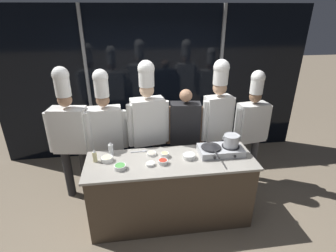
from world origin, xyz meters
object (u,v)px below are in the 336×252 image
Objects in this scene: frying_pan at (211,146)px; prep_bowl_garlic at (150,164)px; chef_pastry at (218,115)px; chef_apprentice at (252,123)px; person_guest at (185,130)px; prep_bowl_scallions at (120,167)px; prep_bowl_noodles at (107,159)px; serving_spoon_slotted at (142,151)px; chef_head at (70,130)px; prep_bowl_chicken at (152,153)px; portable_stove at (221,150)px; squeeze_bottle_clear at (111,148)px; prep_bowl_ginger at (165,155)px; prep_bowl_rice at (189,156)px; prep_bowl_chili_flakes at (163,162)px; stock_pot at (231,140)px; squeeze_bottle_oil at (95,156)px; chef_sous at (106,128)px; chef_line at (148,121)px.

prep_bowl_garlic is (-0.79, -0.15, -0.10)m from frying_pan.
chef_pastry reaches higher than chef_apprentice.
person_guest reaches higher than frying_pan.
prep_bowl_noodles is (-0.17, 0.20, 0.00)m from prep_bowl_scallions.
person_guest is (0.66, 0.46, 0.04)m from serving_spoon_slotted.
prep_bowl_scallions is at bearing 140.28° from chef_head.
chef_pastry is (1.01, 0.51, 0.27)m from prep_bowl_chicken.
portable_stove is 3.72× the size of prep_bowl_noodles.
squeeze_bottle_clear is 0.38m from prep_bowl_scallions.
chef_apprentice reaches higher than frying_pan.
prep_bowl_ginger is 0.05× the size of chef_head.
prep_bowl_scallions is 0.91× the size of prep_bowl_rice.
prep_bowl_noodles is 1.25× the size of prep_bowl_chili_flakes.
frying_pan is 0.77m from prep_bowl_chicken.
stock_pot is 0.92m from prep_bowl_chili_flakes.
squeeze_bottle_clear is 1.47× the size of prep_bowl_chili_flakes.
stock_pot is 1.86× the size of prep_bowl_chili_flakes.
prep_bowl_scallions is 1.28× the size of prep_bowl_garlic.
person_guest is at bearing 61.63° from prep_bowl_chili_flakes.
squeeze_bottle_oil is at bearing 34.40° from person_guest.
chef_sous is 1.62m from chef_pastry.
chef_pastry is at bearing 174.28° from chef_sous.
prep_bowl_chicken is 1.20m from chef_head.
prep_bowl_scallions is at bearing 100.44° from chef_sous.
frying_pan is 0.98m from chef_line.
prep_bowl_chili_flakes is 0.06× the size of chef_pastry.
squeeze_bottle_oil is at bearing 179.50° from prep_bowl_ginger.
squeeze_bottle_clear is 1.11× the size of prep_bowl_rice.
squeeze_bottle_clear is (-1.27, 0.18, -0.04)m from frying_pan.
person_guest is 0.79× the size of chef_pastry.
prep_bowl_noodles is (-0.55, -0.07, 0.01)m from prep_bowl_chicken.
prep_bowl_chicken is at bearing -39.17° from serving_spoon_slotted.
prep_bowl_noodles is 0.47m from serving_spoon_slotted.
serving_spoon_slotted is (0.27, 0.36, -0.02)m from prep_bowl_scallions.
prep_bowl_scallions is 1.20× the size of prep_bowl_chili_flakes.
squeeze_bottle_clear is 0.52m from prep_bowl_chicken.
chef_apprentice reaches higher than serving_spoon_slotted.
stock_pot is 1.42m from prep_bowl_scallions.
prep_bowl_ginger is (-0.72, 0.02, -0.02)m from portable_stove.
chef_line is (-0.12, 0.74, 0.22)m from prep_bowl_chili_flakes.
chef_line is (0.69, 0.57, 0.17)m from squeeze_bottle_oil.
chef_sous is at bearing 81.47° from squeeze_bottle_oil.
stock_pot is at bearing 140.41° from chef_line.
chef_apprentice reaches higher than prep_bowl_chili_flakes.
chef_head reaches higher than prep_bowl_rice.
prep_bowl_rice is 0.08× the size of chef_sous.
squeeze_bottle_clear reaches higher than squeeze_bottle_oil.
prep_bowl_scallions is at bearing -171.73° from prep_bowl_rice.
prep_bowl_rice reaches higher than prep_bowl_scallions.
chef_line is (-0.17, 0.58, 0.22)m from prep_bowl_ginger.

